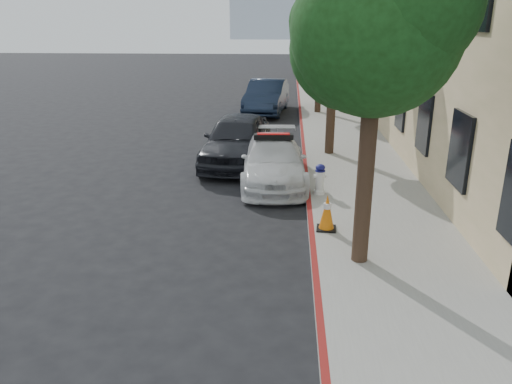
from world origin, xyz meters
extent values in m
plane|color=black|center=(0.00, 0.00, 0.00)|extent=(120.00, 120.00, 0.00)
cube|color=gray|center=(3.60, 10.00, 0.07)|extent=(3.20, 50.00, 0.15)
cube|color=maroon|center=(2.06, 10.00, 0.07)|extent=(0.12, 50.00, 0.15)
cube|color=tan|center=(9.20, 15.00, 5.00)|extent=(8.00, 36.00, 10.00)
cylinder|color=black|center=(2.90, -2.00, 1.80)|extent=(0.30, 0.30, 3.30)
sphere|color=#153611|center=(2.90, -2.00, 4.25)|extent=(2.80, 2.80, 2.80)
sphere|color=#153611|center=(3.30, -2.30, 4.65)|extent=(2.24, 2.24, 2.24)
sphere|color=#153611|center=(2.55, -1.70, 3.95)|extent=(2.10, 2.10, 2.10)
cylinder|color=black|center=(2.90, 6.00, 1.74)|extent=(0.30, 0.30, 3.19)
sphere|color=#153611|center=(2.90, 6.00, 4.14)|extent=(2.60, 2.60, 2.60)
sphere|color=#153611|center=(3.30, 5.70, 4.54)|extent=(2.08, 2.08, 2.08)
sphere|color=#153611|center=(2.55, 6.30, 3.84)|extent=(1.95, 1.95, 1.95)
cylinder|color=black|center=(2.90, 14.00, 1.86)|extent=(0.30, 0.30, 3.41)
sphere|color=#153611|center=(2.90, 14.00, 4.36)|extent=(3.00, 3.00, 3.00)
sphere|color=#153611|center=(3.30, 13.70, 4.76)|extent=(2.40, 2.40, 2.40)
sphere|color=#153611|center=(2.55, 14.30, 4.06)|extent=(2.25, 2.25, 2.25)
imported|color=white|center=(1.10, 3.09, 0.64)|extent=(2.07, 4.51, 1.28)
cube|color=black|center=(1.10, 3.09, 1.34)|extent=(1.12, 0.35, 0.14)
cube|color=#A50A07|center=(1.10, 3.09, 1.40)|extent=(0.91, 0.28, 0.06)
imported|color=black|center=(-0.12, 5.00, 0.80)|extent=(2.21, 4.80, 1.59)
imported|color=#141E33|center=(0.38, 14.38, 0.81)|extent=(2.20, 5.06, 1.62)
cylinder|color=white|center=(2.35, 1.74, 0.20)|extent=(0.30, 0.30, 0.10)
cylinder|color=white|center=(2.35, 1.74, 0.51)|extent=(0.23, 0.23, 0.52)
ellipsoid|color=navy|center=(2.35, 1.74, 0.85)|extent=(0.25, 0.25, 0.17)
cylinder|color=white|center=(2.35, 1.74, 0.63)|extent=(0.34, 0.16, 0.10)
cylinder|color=white|center=(2.35, 1.74, 0.63)|extent=(0.13, 0.19, 0.10)
cube|color=black|center=(2.38, -0.59, 0.17)|extent=(0.45, 0.45, 0.03)
cone|color=orange|center=(2.38, -0.59, 0.56)|extent=(0.32, 0.32, 0.76)
cylinder|color=white|center=(2.38, -0.59, 0.69)|extent=(0.17, 0.17, 0.11)
camera|label=1|loc=(1.53, -10.56, 4.42)|focal=35.00mm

